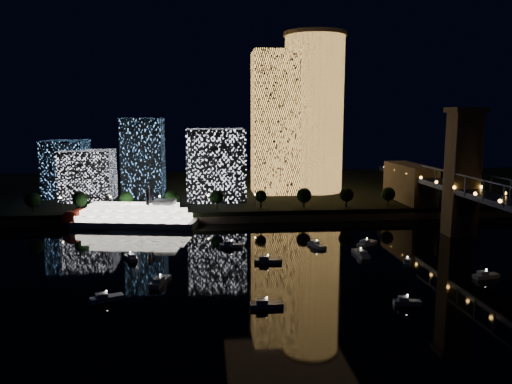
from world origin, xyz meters
TOP-DOWN VIEW (x-y plane):
  - ground at (0.00, 0.00)m, footprint 520.00×520.00m
  - far_bank at (0.00, 160.00)m, footprint 420.00×160.00m
  - seawall at (0.00, 82.00)m, footprint 420.00×6.00m
  - tower_cylindrical at (24.34, 136.25)m, footprint 34.00×34.00m
  - tower_rectangular at (2.33, 132.68)m, footprint 23.62×23.62m
  - midrise_blocks at (-66.87, 122.94)m, footprint 101.67×42.49m
  - riverboat at (-67.69, 78.09)m, footprint 57.36×20.85m
  - motorboats at (-8.59, 14.66)m, footprint 115.55×62.73m
  - esplanade_trees at (-30.66, 88.00)m, footprint 166.45×6.87m
  - street_lamps at (-34.00, 94.00)m, footprint 132.70×0.70m

SIDE VIEW (x-z plane):
  - ground at x=0.00m, z-range 0.00..0.00m
  - motorboats at x=-8.59m, z-range -0.58..2.20m
  - seawall at x=0.00m, z-range 0.00..3.00m
  - far_bank at x=0.00m, z-range 0.00..5.00m
  - riverboat at x=-67.69m, z-range -4.13..12.82m
  - street_lamps at x=-34.00m, z-range 6.20..11.85m
  - esplanade_trees at x=-30.66m, z-range 6.01..14.94m
  - midrise_blocks at x=-66.87m, z-range 1.59..42.06m
  - tower_rectangular at x=2.33m, z-range 5.00..80.16m
  - tower_cylindrical at x=24.34m, z-range 5.13..90.50m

